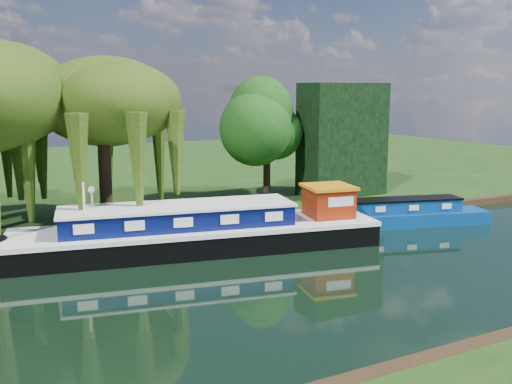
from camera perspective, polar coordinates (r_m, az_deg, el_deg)
ground at (r=21.76m, az=-11.41°, el=-11.59°), size 120.00×120.00×0.00m
far_bank at (r=54.33m, az=-21.47°, el=1.30°), size 120.00×52.00×0.45m
dutch_barge at (r=28.97m, az=-5.44°, el=-3.90°), size 18.76×7.43×3.87m
narrowboat at (r=34.85m, az=13.37°, el=-2.28°), size 12.09×5.14×1.75m
white_cruiser at (r=38.31m, az=18.10°, el=-2.34°), size 2.49×2.23×1.17m
willow_right at (r=32.57m, az=-15.12°, el=7.51°), size 6.99×6.99×8.51m
tree_far_right at (r=39.49m, az=1.11°, el=6.51°), size 4.43×4.43×7.24m
conifer_hedge at (r=41.58m, az=8.61°, el=5.22°), size 6.00×3.00×8.00m
lamppost at (r=31.08m, az=-16.08°, el=-0.53°), size 0.36×0.36×2.56m
mooring_posts at (r=29.19m, az=-17.04°, el=-4.22°), size 19.16×0.16×1.00m
reeds_near at (r=18.66m, az=17.26°, el=-13.84°), size 33.70×1.50×1.10m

